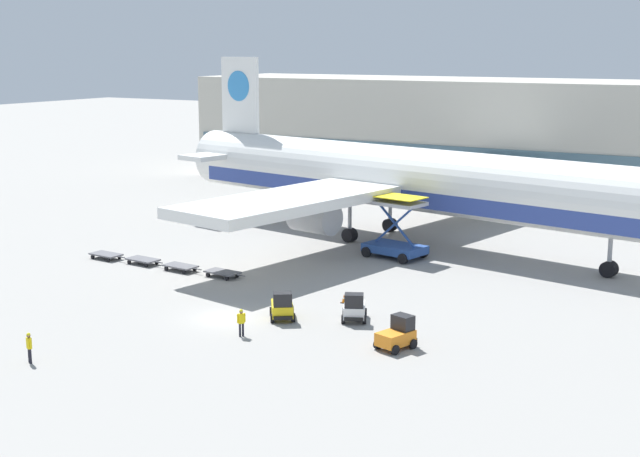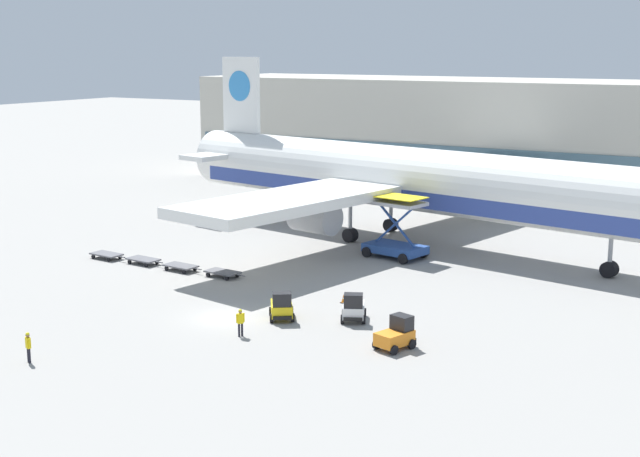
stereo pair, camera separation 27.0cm
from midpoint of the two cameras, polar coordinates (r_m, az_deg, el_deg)
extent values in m
plane|color=gray|center=(60.87, -6.25, -5.72)|extent=(400.00, 400.00, 0.00)
cube|color=#BCB7A8|center=(115.21, 13.15, 5.74)|extent=(90.00, 18.00, 14.00)
cube|color=slate|center=(106.96, 11.61, 3.69)|extent=(88.20, 0.20, 4.90)
cylinder|color=white|center=(82.90, 5.48, 3.23)|extent=(52.20, 15.06, 5.80)
cube|color=#2D428E|center=(83.09, 5.46, 2.34)|extent=(48.08, 14.19, 1.45)
cone|color=white|center=(100.01, -6.81, 4.61)|extent=(7.27, 6.57, 5.51)
cube|color=white|center=(96.41, -5.22, 8.51)|extent=(5.19, 1.37, 8.00)
cylinder|color=#3384CC|center=(96.37, -5.23, 9.08)|extent=(3.25, 1.12, 3.20)
cube|color=white|center=(97.68, -5.58, 4.82)|extent=(5.88, 13.44, 0.50)
cube|color=white|center=(84.51, 4.03, 2.91)|extent=(16.50, 48.66, 0.90)
cylinder|color=#9EA0A5|center=(77.07, -0.48, 0.75)|extent=(4.64, 3.51, 2.80)
cylinder|color=#9EA0A5|center=(92.98, 7.73, 2.50)|extent=(4.64, 3.51, 2.80)
cylinder|color=#9EA0A5|center=(74.09, 18.00, -0.99)|extent=(0.36, 0.36, 4.00)
cylinder|color=black|center=(74.53, 17.90, -2.49)|extent=(1.44, 1.12, 1.30)
cylinder|color=#9EA0A5|center=(83.40, 1.83, 0.92)|extent=(0.36, 0.36, 4.00)
cylinder|color=black|center=(83.79, 1.82, -0.42)|extent=(1.44, 1.12, 1.30)
cylinder|color=#9EA0A5|center=(88.40, 4.43, 1.50)|extent=(0.36, 0.36, 4.00)
cylinder|color=black|center=(88.77, 4.41, 0.23)|extent=(1.44, 1.12, 1.30)
cube|color=#284C99|center=(77.79, 4.71, -1.28)|extent=(5.65, 3.89, 0.70)
cube|color=#B2B2B7|center=(77.00, 4.76, 1.65)|extent=(5.37, 3.69, 0.30)
cube|color=yellow|center=(76.91, 4.77, 2.05)|extent=(5.37, 3.69, 0.08)
cube|color=#284C99|center=(77.33, 4.74, 0.31)|extent=(4.23, 0.92, 3.80)
cube|color=#284C99|center=(77.33, 4.74, 0.31)|extent=(4.23, 0.92, 3.80)
cylinder|color=black|center=(77.98, 6.51, -1.55)|extent=(0.95, 0.52, 0.90)
cylinder|color=black|center=(75.57, 5.23, -1.94)|extent=(0.95, 0.52, 0.90)
cylinder|color=black|center=(80.17, 4.21, -1.14)|extent=(0.95, 0.52, 0.90)
cylinder|color=black|center=(77.83, 2.90, -1.51)|extent=(0.95, 0.52, 0.90)
cube|color=orange|center=(54.52, 4.71, -6.99)|extent=(2.00, 2.61, 0.80)
cube|color=black|center=(54.72, 5.19, -5.99)|extent=(1.45, 1.22, 0.90)
cube|color=black|center=(55.48, 5.57, -6.98)|extent=(1.25, 0.52, 0.24)
cylinder|color=black|center=(55.66, 4.73, -7.03)|extent=(0.40, 0.64, 0.60)
cylinder|color=black|center=(54.78, 5.82, -7.36)|extent=(0.40, 0.64, 0.60)
cylinder|color=black|center=(54.53, 3.58, -7.41)|extent=(0.40, 0.64, 0.60)
cylinder|color=black|center=(53.64, 4.67, -7.75)|extent=(0.40, 0.64, 0.60)
cube|color=yellow|center=(60.25, -2.56, -5.15)|extent=(2.47, 2.69, 0.80)
cube|color=black|center=(59.38, -2.54, -4.54)|extent=(1.53, 1.45, 0.90)
cube|color=black|center=(59.15, -2.51, -5.75)|extent=(1.12, 0.86, 0.24)
cylinder|color=black|center=(59.62, -1.85, -5.72)|extent=(0.54, 0.63, 0.60)
cylinder|color=black|center=(59.57, -3.20, -5.75)|extent=(0.54, 0.63, 0.60)
cylinder|color=black|center=(61.16, -1.93, -5.28)|extent=(0.54, 0.63, 0.60)
cylinder|color=black|center=(61.11, -3.25, -5.31)|extent=(0.54, 0.63, 0.60)
cube|color=silver|center=(59.94, 2.08, -5.23)|extent=(2.27, 2.68, 0.80)
cube|color=black|center=(59.08, 2.06, -4.62)|extent=(1.51, 1.35, 0.90)
cube|color=black|center=(58.85, 2.03, -5.84)|extent=(1.20, 0.70, 0.24)
cylinder|color=black|center=(59.27, 2.73, -5.84)|extent=(0.48, 0.64, 0.60)
cylinder|color=black|center=(59.32, 1.37, -5.81)|extent=(0.48, 0.64, 0.60)
cylinder|color=black|center=(60.81, 2.77, -5.39)|extent=(0.48, 0.64, 0.60)
cylinder|color=black|center=(60.86, 1.45, -5.36)|extent=(0.48, 0.64, 0.60)
cube|color=#56565B|center=(79.24, -13.63, -1.61)|extent=(2.91, 1.71, 0.12)
cube|color=#56565B|center=(77.90, -12.72, -1.79)|extent=(0.90, 0.15, 0.08)
cylinder|color=black|center=(78.99, -12.81, -1.79)|extent=(0.37, 0.17, 0.36)
cylinder|color=black|center=(78.17, -13.49, -1.97)|extent=(0.37, 0.17, 0.36)
cylinder|color=black|center=(80.42, -13.75, -1.60)|extent=(0.37, 0.17, 0.36)
cylinder|color=black|center=(79.61, -14.44, -1.77)|extent=(0.37, 0.17, 0.36)
cube|color=#56565B|center=(76.67, -11.37, -1.95)|extent=(2.91, 1.71, 0.12)
cube|color=#56565B|center=(75.37, -10.39, -2.14)|extent=(0.90, 0.15, 0.08)
cylinder|color=black|center=(76.47, -10.51, -2.14)|extent=(0.37, 0.17, 0.36)
cylinder|color=black|center=(75.60, -11.19, -2.32)|extent=(0.37, 0.17, 0.36)
cylinder|color=black|center=(77.84, -11.53, -1.93)|extent=(0.37, 0.17, 0.36)
cylinder|color=black|center=(76.99, -12.21, -2.11)|extent=(0.37, 0.17, 0.36)
cube|color=#56565B|center=(73.86, -9.03, -2.38)|extent=(2.91, 1.71, 0.12)
cube|color=#56565B|center=(72.62, -7.97, -2.58)|extent=(0.90, 0.15, 0.08)
cylinder|color=black|center=(73.71, -8.13, -2.57)|extent=(0.37, 0.17, 0.36)
cylinder|color=black|center=(72.81, -8.81, -2.77)|extent=(0.37, 0.17, 0.36)
cylinder|color=black|center=(75.02, -9.23, -2.35)|extent=(0.37, 0.17, 0.36)
cylinder|color=black|center=(74.14, -9.91, -2.54)|extent=(0.37, 0.17, 0.36)
cube|color=#56565B|center=(71.41, -6.37, -2.78)|extent=(2.91, 1.71, 0.12)
cube|color=#56565B|center=(70.24, -5.22, -3.00)|extent=(0.90, 0.15, 0.08)
cylinder|color=black|center=(71.31, -5.43, -2.98)|extent=(0.37, 0.17, 0.36)
cylinder|color=black|center=(70.38, -6.10, -3.19)|extent=(0.37, 0.17, 0.36)
cylinder|color=black|center=(72.56, -6.62, -2.76)|extent=(0.37, 0.17, 0.36)
cylinder|color=black|center=(71.64, -7.29, -2.96)|extent=(0.37, 0.17, 0.36)
cylinder|color=black|center=(56.86, -5.28, -6.50)|extent=(0.14, 0.14, 0.86)
cylinder|color=black|center=(56.92, -5.09, -6.47)|extent=(0.14, 0.14, 0.86)
cube|color=yellow|center=(56.66, -5.20, -5.76)|extent=(0.38, 0.42, 0.65)
cylinder|color=yellow|center=(56.57, -5.43, -5.75)|extent=(0.09, 0.09, 0.58)
cylinder|color=yellow|center=(56.73, -4.97, -5.70)|extent=(0.09, 0.09, 0.58)
sphere|color=#846047|center=(56.53, -5.21, -5.33)|extent=(0.23, 0.23, 0.23)
sphere|color=yellow|center=(56.51, -5.21, -5.27)|extent=(0.22, 0.22, 0.22)
cylinder|color=black|center=(54.70, -18.18, -7.77)|extent=(0.14, 0.14, 0.88)
cylinder|color=black|center=(54.88, -18.25, -7.71)|extent=(0.14, 0.14, 0.88)
cube|color=yellow|center=(54.55, -18.26, -6.98)|extent=(0.42, 0.34, 0.66)
cylinder|color=yellow|center=(54.32, -18.18, -7.01)|extent=(0.09, 0.09, 0.59)
cylinder|color=yellow|center=(54.76, -18.35, -6.88)|extent=(0.09, 0.09, 0.59)
sphere|color=#846047|center=(54.41, -18.29, -6.53)|extent=(0.24, 0.24, 0.24)
sphere|color=yellow|center=(54.39, -18.30, -6.46)|extent=(0.23, 0.23, 0.23)
cube|color=black|center=(64.05, 1.42, -4.76)|extent=(0.40, 0.40, 0.04)
cone|color=orange|center=(63.96, 1.42, -4.49)|extent=(0.32, 0.32, 0.59)
cylinder|color=white|center=(63.95, 1.42, -4.47)|extent=(0.19, 0.19, 0.08)
camera|label=1|loc=(0.14, -90.11, -0.02)|focal=50.00mm
camera|label=2|loc=(0.14, 89.89, 0.02)|focal=50.00mm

